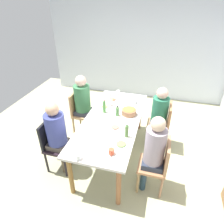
{
  "coord_description": "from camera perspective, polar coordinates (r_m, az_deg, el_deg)",
  "views": [
    {
      "loc": [
        2.68,
        0.74,
        2.64
      ],
      "look_at": [
        0.0,
        0.0,
        0.93
      ],
      "focal_mm": 32.0,
      "sensor_mm": 36.0,
      "label": 1
    }
  ],
  "objects": [
    {
      "name": "chair_3",
      "position": [
        3.85,
        14.22,
        -3.05
      ],
      "size": [
        0.4,
        0.4,
        0.9
      ],
      "color": "#A47F50",
      "rests_on": "ground_plane"
    },
    {
      "name": "cup_0",
      "position": [
        4.14,
        1.73,
        5.57
      ],
      "size": [
        0.11,
        0.08,
        0.09
      ],
      "color": "white",
      "rests_on": "dining_table"
    },
    {
      "name": "person_0",
      "position": [
        2.86,
        11.84,
        -10.34
      ],
      "size": [
        0.3,
        0.3,
        1.28
      ],
      "color": "#243A4A",
      "rests_on": "ground_plane"
    },
    {
      "name": "bottle_2",
      "position": [
        2.92,
        4.24,
        -5.32
      ],
      "size": [
        0.05,
        0.05,
        0.23
      ],
      "color": "#51793B",
      "rests_on": "dining_table"
    },
    {
      "name": "person_2",
      "position": [
        3.23,
        -15.48,
        -5.58
      ],
      "size": [
        0.31,
        0.31,
        1.26
      ],
      "color": "#545144",
      "rests_on": "ground_plane"
    },
    {
      "name": "bottle_0",
      "position": [
        3.7,
        -0.3,
        3.35
      ],
      "size": [
        0.06,
        0.06,
        0.23
      ],
      "color": "white",
      "rests_on": "dining_table"
    },
    {
      "name": "dining_table",
      "position": [
        3.39,
        0.0,
        -3.34
      ],
      "size": [
        2.1,
        0.91,
        0.78
      ],
      "color": "silver",
      "rests_on": "ground_plane"
    },
    {
      "name": "person_1",
      "position": [
        4.0,
        -8.34,
        3.35
      ],
      "size": [
        0.31,
        0.31,
        1.28
      ],
      "color": "#363A48",
      "rests_on": "ground_plane"
    },
    {
      "name": "plate_0",
      "position": [
        3.91,
        0.28,
        3.42
      ],
      "size": [
        0.21,
        0.21,
        0.04
      ],
      "color": "silver",
      "rests_on": "dining_table"
    },
    {
      "name": "ground_plane",
      "position": [
        3.83,
        0.0,
        -11.88
      ],
      "size": [
        6.14,
        6.14,
        0.0
      ],
      "primitive_type": "plane",
      "color": "#ABAB84"
    },
    {
      "name": "cup_1",
      "position": [
        2.68,
        -0.18,
        -11.25
      ],
      "size": [
        0.11,
        0.08,
        0.08
      ],
      "color": "#D05434",
      "rests_on": "dining_table"
    },
    {
      "name": "person_3",
      "position": [
        3.73,
        13.27,
        -0.12
      ],
      "size": [
        0.3,
        0.3,
        1.22
      ],
      "color": "#253B45",
      "rests_on": "ground_plane"
    },
    {
      "name": "bottle_1",
      "position": [
        3.4,
        1.55,
        0.3
      ],
      "size": [
        0.06,
        0.06,
        0.2
      ],
      "color": "#437A3C",
      "rests_on": "dining_table"
    },
    {
      "name": "cup_3",
      "position": [
        2.65,
        -9.64,
        -12.45
      ],
      "size": [
        0.12,
        0.08,
        0.08
      ],
      "color": "white",
      "rests_on": "dining_table"
    },
    {
      "name": "wall_left",
      "position": [
        5.51,
        7.62,
        17.34
      ],
      "size": [
        0.12,
        4.79,
        2.6
      ],
      "primitive_type": "cube",
      "color": "silver",
      "rests_on": "ground_plane"
    },
    {
      "name": "bowl_0",
      "position": [
        3.47,
        4.9,
        0.17
      ],
      "size": [
        0.25,
        0.25,
        0.11
      ],
      "color": "#966745",
      "rests_on": "dining_table"
    },
    {
      "name": "plate_1",
      "position": [
        2.82,
        2.63,
        -9.29
      ],
      "size": [
        0.25,
        0.25,
        0.04
      ],
      "color": "silver",
      "rests_on": "dining_table"
    },
    {
      "name": "cup_2",
      "position": [
        3.84,
        6.73,
        3.19
      ],
      "size": [
        0.11,
        0.07,
        0.09
      ],
      "color": "white",
      "rests_on": "dining_table"
    },
    {
      "name": "plate_2",
      "position": [
        3.68,
        -2.09,
        1.44
      ],
      "size": [
        0.21,
        0.21,
        0.04
      ],
      "color": "silver",
      "rests_on": "dining_table"
    },
    {
      "name": "chair_2",
      "position": [
        3.41,
        -16.24,
        -8.47
      ],
      "size": [
        0.4,
        0.4,
        0.9
      ],
      "color": "black",
      "rests_on": "ground_plane"
    },
    {
      "name": "chair_0",
      "position": [
        3.03,
        13.06,
        -14.06
      ],
      "size": [
        0.4,
        0.4,
        0.9
      ],
      "color": "#AE7851",
      "rests_on": "ground_plane"
    },
    {
      "name": "bottle_3",
      "position": [
        3.48,
        -2.23,
        1.62
      ],
      "size": [
        0.05,
        0.05,
        0.25
      ],
      "color": "#47853B",
      "rests_on": "dining_table"
    },
    {
      "name": "chair_1",
      "position": [
        4.15,
        -9.2,
        0.39
      ],
      "size": [
        0.4,
        0.4,
        0.9
      ],
      "color": "tan",
      "rests_on": "ground_plane"
    },
    {
      "name": "plate_3",
      "position": [
        3.14,
        0.92,
        -4.47
      ],
      "size": [
        0.22,
        0.22,
        0.04
      ],
      "color": "silver",
      "rests_on": "dining_table"
    }
  ]
}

